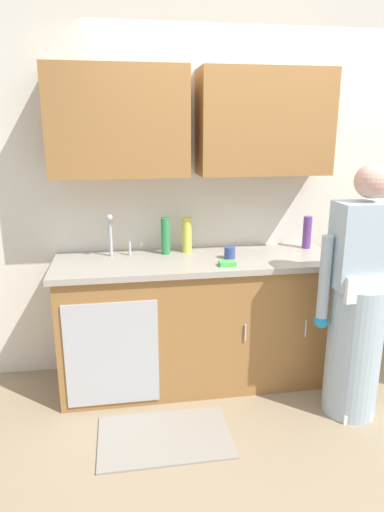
% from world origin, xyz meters
% --- Properties ---
extents(ground_plane, '(9.00, 9.00, 0.00)m').
position_xyz_m(ground_plane, '(0.00, 0.00, 0.00)').
color(ground_plane, '#998466').
extents(kitchen_wall_with_uppers, '(4.80, 0.44, 2.70)m').
position_xyz_m(kitchen_wall_with_uppers, '(-0.14, 0.99, 1.48)').
color(kitchen_wall_with_uppers, silver).
rests_on(kitchen_wall_with_uppers, ground).
extents(counter_cabinet, '(1.90, 0.62, 0.90)m').
position_xyz_m(counter_cabinet, '(-0.55, 0.70, 0.45)').
color(counter_cabinet, '#9E6B38').
rests_on(counter_cabinet, ground).
extents(countertop, '(1.96, 0.66, 0.04)m').
position_xyz_m(countertop, '(-0.55, 0.70, 0.92)').
color(countertop, '#A8A093').
rests_on(countertop, counter_cabinet).
extents(sink, '(0.50, 0.36, 0.35)m').
position_xyz_m(sink, '(-1.09, 0.71, 0.93)').
color(sink, '#B7BABF').
rests_on(sink, counter_cabinet).
extents(person_at_sink, '(0.55, 0.34, 1.62)m').
position_xyz_m(person_at_sink, '(0.39, 0.14, 0.69)').
color(person_at_sink, white).
rests_on(person_at_sink, ground).
extents(floor_mat, '(0.80, 0.50, 0.01)m').
position_xyz_m(floor_mat, '(-0.85, 0.05, 0.01)').
color(floor_mat, gray).
rests_on(floor_mat, ground).
extents(bottle_cleaner_spray, '(0.06, 0.06, 0.26)m').
position_xyz_m(bottle_cleaner_spray, '(-0.75, 0.85, 1.07)').
color(bottle_cleaner_spray, '#2D8C4C').
rests_on(bottle_cleaner_spray, countertop).
extents(bottle_dish_liquid, '(0.07, 0.07, 0.25)m').
position_xyz_m(bottle_dish_liquid, '(-0.59, 0.87, 1.07)').
color(bottle_dish_liquid, '#D8D14C').
rests_on(bottle_dish_liquid, countertop).
extents(bottle_soap, '(0.06, 0.06, 0.24)m').
position_xyz_m(bottle_soap, '(0.32, 0.84, 1.06)').
color(bottle_soap, '#66388C').
rests_on(bottle_soap, countertop).
extents(cup_by_sink, '(0.08, 0.08, 0.08)m').
position_xyz_m(cup_by_sink, '(-0.32, 0.65, 0.98)').
color(cup_by_sink, '#33478C').
rests_on(cup_by_sink, countertop).
extents(knife_on_counter, '(0.23, 0.10, 0.01)m').
position_xyz_m(knife_on_counter, '(-0.15, 0.92, 0.94)').
color(knife_on_counter, silver).
rests_on(knife_on_counter, countertop).
extents(sponge, '(0.11, 0.07, 0.03)m').
position_xyz_m(sponge, '(-0.37, 0.49, 0.96)').
color(sponge, '#4CBF4C').
rests_on(sponge, countertop).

